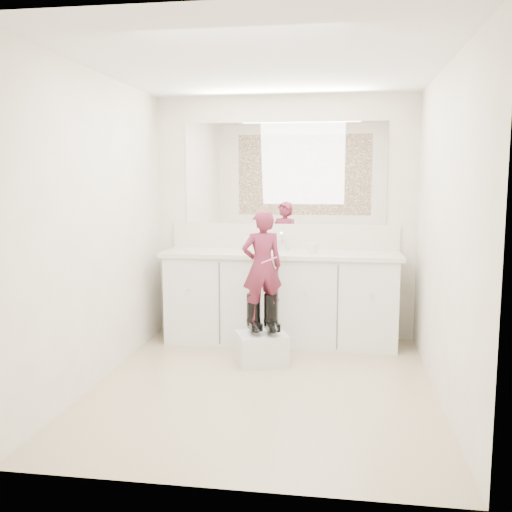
# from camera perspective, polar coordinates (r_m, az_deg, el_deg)

# --- Properties ---
(floor) EXTENTS (3.00, 3.00, 0.00)m
(floor) POSITION_cam_1_polar(r_m,az_deg,el_deg) (4.51, 0.75, -12.85)
(floor) COLOR #8F7E5E
(floor) RESTS_ON ground
(ceiling) EXTENTS (3.00, 3.00, 0.00)m
(ceiling) POSITION_cam_1_polar(r_m,az_deg,el_deg) (4.31, 0.81, 18.61)
(ceiling) COLOR white
(ceiling) RESTS_ON wall_back
(wall_back) EXTENTS (2.60, 0.00, 2.60)m
(wall_back) POSITION_cam_1_polar(r_m,az_deg,el_deg) (5.73, 2.83, 3.83)
(wall_back) COLOR beige
(wall_back) RESTS_ON floor
(wall_front) EXTENTS (2.60, 0.00, 2.60)m
(wall_front) POSITION_cam_1_polar(r_m,az_deg,el_deg) (2.78, -3.44, -0.25)
(wall_front) COLOR beige
(wall_front) RESTS_ON floor
(wall_left) EXTENTS (0.00, 3.00, 3.00)m
(wall_left) POSITION_cam_1_polar(r_m,az_deg,el_deg) (4.61, -15.48, 2.63)
(wall_left) COLOR beige
(wall_left) RESTS_ON floor
(wall_right) EXTENTS (0.00, 3.00, 3.00)m
(wall_right) POSITION_cam_1_polar(r_m,az_deg,el_deg) (4.27, 18.35, 2.14)
(wall_right) COLOR beige
(wall_right) RESTS_ON floor
(vanity_cabinet) EXTENTS (2.20, 0.55, 0.85)m
(vanity_cabinet) POSITION_cam_1_polar(r_m,az_deg,el_deg) (5.57, 2.49, -4.34)
(vanity_cabinet) COLOR silver
(vanity_cabinet) RESTS_ON floor
(countertop) EXTENTS (2.28, 0.58, 0.04)m
(countertop) POSITION_cam_1_polar(r_m,az_deg,el_deg) (5.48, 2.50, 0.18)
(countertop) COLOR beige
(countertop) RESTS_ON vanity_cabinet
(backsplash) EXTENTS (2.28, 0.03, 0.25)m
(backsplash) POSITION_cam_1_polar(r_m,az_deg,el_deg) (5.73, 2.80, 1.97)
(backsplash) COLOR beige
(backsplash) RESTS_ON countertop
(mirror) EXTENTS (2.00, 0.02, 1.00)m
(mirror) POSITION_cam_1_polar(r_m,az_deg,el_deg) (5.71, 2.85, 8.23)
(mirror) COLOR white
(mirror) RESTS_ON wall_back
(dot_panel) EXTENTS (2.00, 0.01, 1.20)m
(dot_panel) POSITION_cam_1_polar(r_m,az_deg,el_deg) (2.76, -3.48, 9.07)
(dot_panel) COLOR #472819
(dot_panel) RESTS_ON wall_front
(faucet) EXTENTS (0.08, 0.08, 0.10)m
(faucet) POSITION_cam_1_polar(r_m,az_deg,el_deg) (5.63, 2.68, 1.11)
(faucet) COLOR silver
(faucet) RESTS_ON countertop
(cup) EXTENTS (0.10, 0.10, 0.09)m
(cup) POSITION_cam_1_polar(r_m,az_deg,el_deg) (5.43, 5.62, 0.81)
(cup) COLOR beige
(cup) RESTS_ON countertop
(soap_bottle) EXTENTS (0.12, 0.12, 0.22)m
(soap_bottle) POSITION_cam_1_polar(r_m,az_deg,el_deg) (5.57, -0.49, 1.65)
(soap_bottle) COLOR white
(soap_bottle) RESTS_ON countertop
(step_stool) EXTENTS (0.51, 0.47, 0.26)m
(step_stool) POSITION_cam_1_polar(r_m,az_deg,el_deg) (5.00, 0.58, -9.20)
(step_stool) COLOR silver
(step_stool) RESTS_ON floor
(boot_left) EXTENTS (0.20, 0.26, 0.34)m
(boot_left) POSITION_cam_1_polar(r_m,az_deg,el_deg) (4.95, -0.25, -5.73)
(boot_left) COLOR black
(boot_left) RESTS_ON step_stool
(boot_right) EXTENTS (0.20, 0.26, 0.34)m
(boot_right) POSITION_cam_1_polar(r_m,az_deg,el_deg) (4.93, 1.48, -5.79)
(boot_right) COLOR black
(boot_right) RESTS_ON step_stool
(toddler) EXTENTS (0.41, 0.34, 0.96)m
(toddler) POSITION_cam_1_polar(r_m,az_deg,el_deg) (4.86, 0.62, -1.05)
(toddler) COLOR #962E4B
(toddler) RESTS_ON step_stool
(toothbrush) EXTENTS (0.13, 0.06, 0.06)m
(toothbrush) POSITION_cam_1_polar(r_m,az_deg,el_deg) (4.76, 1.32, -0.41)
(toothbrush) COLOR pink
(toothbrush) RESTS_ON toddler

